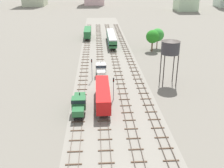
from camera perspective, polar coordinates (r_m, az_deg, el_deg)
name	(u,v)px	position (r m, az deg, el deg)	size (l,w,h in m)	color
ground_plane	(107,59)	(86.73, -0.98, 5.36)	(480.00, 480.00, 0.00)	slate
ballast_bed	(107,59)	(86.73, -0.98, 5.36)	(18.20, 176.00, 0.01)	gray
track_far_left	(85,58)	(87.66, -5.67, 5.53)	(2.40, 126.00, 0.29)	#47382D
track_left	(100,58)	(87.59, -2.56, 5.60)	(2.40, 126.00, 0.29)	#47382D
track_centre_left	(115,58)	(87.77, 0.54, 5.66)	(2.40, 126.00, 0.29)	#47382D
track_centre	(129,57)	(88.21, 3.62, 5.70)	(2.40, 126.00, 0.29)	#47382D
shunter_loco_far_left_nearest	(79,103)	(52.71, -7.05, -4.10)	(2.74, 8.46, 3.10)	#286638
freight_boxcar_left_near	(103,94)	(55.35, -1.98, -2.09)	(2.87, 14.00, 3.60)	red
shunter_loco_left_mid	(101,68)	(71.63, -2.36, 3.32)	(2.74, 8.46, 3.10)	white
passenger_coach_centre_left_midfar	(111,38)	(105.05, -0.15, 9.86)	(2.96, 22.00, 3.80)	#286638
freight_boxcar_far_left_far	(88,32)	(116.51, -5.22, 10.93)	(2.87, 14.00, 3.60)	#286638
water_tower	(171,47)	(65.09, 12.36, 7.69)	(4.56, 4.56, 11.34)	#2D2826
signal_post_nearest	(113,86)	(57.07, 0.32, -0.38)	(0.28, 0.47, 5.16)	gray
signal_post_near	(92,67)	(67.61, -4.32, 3.61)	(0.28, 0.47, 5.87)	gray
lineside_tree_0	(158,35)	(99.36, 9.68, 10.26)	(4.64, 4.64, 7.39)	#4C331E
lineside_tree_1	(153,37)	(95.24, 8.64, 9.93)	(4.56, 4.56, 7.57)	#4C331E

